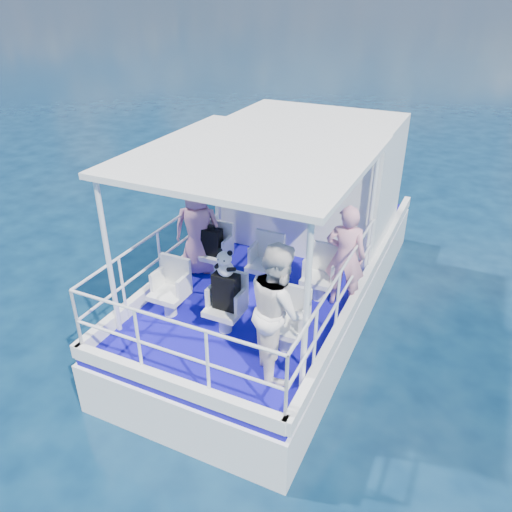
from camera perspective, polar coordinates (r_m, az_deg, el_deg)
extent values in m
plane|color=#071C34|center=(8.33, 0.33, -9.24)|extent=(2000.00, 2000.00, 0.00)
cube|color=white|center=(9.07, 3.00, -5.70)|extent=(3.00, 7.00, 1.60)
cube|color=#120A90|center=(8.61, 3.15, -1.04)|extent=(2.90, 6.90, 0.10)
cube|color=white|center=(9.24, 6.46, 8.83)|extent=(2.85, 2.00, 2.20)
cube|color=white|center=(6.68, -0.34, 11.45)|extent=(3.00, 3.20, 0.08)
cylinder|color=white|center=(6.68, -16.51, -0.43)|extent=(0.07, 0.07, 2.20)
cylinder|color=white|center=(5.46, 5.75, -6.37)|extent=(0.07, 0.07, 2.20)
cylinder|color=white|center=(8.82, -4.36, 7.93)|extent=(0.07, 0.07, 2.20)
cylinder|color=white|center=(7.93, 13.01, 4.78)|extent=(0.07, 0.07, 2.20)
cube|color=white|center=(8.21, -4.76, -0.77)|extent=(0.48, 0.46, 0.38)
cube|color=white|center=(7.86, 0.96, -2.16)|extent=(0.48, 0.46, 0.38)
cube|color=white|center=(7.59, 7.18, -3.63)|extent=(0.48, 0.46, 0.38)
cube|color=white|center=(7.29, -9.80, -5.33)|extent=(0.48, 0.46, 0.38)
cube|color=white|center=(6.89, -3.54, -7.20)|extent=(0.48, 0.46, 0.38)
cube|color=white|center=(6.58, 3.46, -9.17)|extent=(0.48, 0.46, 0.38)
imported|color=#C17D9A|center=(8.03, -6.67, 3.15)|extent=(0.69, 0.60, 1.56)
imported|color=pink|center=(7.24, 10.18, -0.08)|extent=(0.63, 0.47, 1.58)
imported|color=white|center=(5.89, 2.56, -6.11)|extent=(1.03, 1.07, 1.73)
cube|color=black|center=(7.99, -5.12, 1.67)|extent=(0.34, 0.19, 0.44)
cube|color=black|center=(6.63, -3.42, -4.06)|extent=(0.34, 0.19, 0.52)
cube|color=black|center=(7.90, -5.16, 3.35)|extent=(0.10, 0.06, 0.06)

